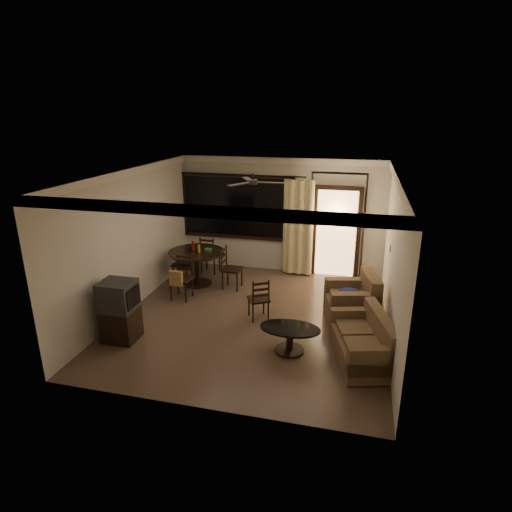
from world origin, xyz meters
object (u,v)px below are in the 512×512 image
(tv_cabinet, at_px, (120,311))
(coffee_table, at_px, (290,335))
(dining_chair_south, at_px, (181,285))
(armchair, at_px, (354,302))
(dining_table, at_px, (197,258))
(sofa, at_px, (365,343))
(dining_chair_north, at_px, (210,262))
(dining_chair_west, at_px, (184,271))
(dining_chair_east, at_px, (232,276))
(side_chair, at_px, (259,306))

(tv_cabinet, distance_m, coffee_table, 2.96)
(coffee_table, bearing_deg, dining_chair_south, 149.42)
(tv_cabinet, bearing_deg, armchair, 23.33)
(dining_table, relative_size, sofa, 0.80)
(dining_table, bearing_deg, dining_chair_north, 87.98)
(tv_cabinet, height_order, armchair, tv_cabinet)
(dining_chair_west, distance_m, armchair, 4.06)
(dining_chair_south, height_order, armchair, dining_chair_south)
(armchair, bearing_deg, dining_chair_south, 164.42)
(dining_chair_east, distance_m, tv_cabinet, 2.95)
(dining_chair_north, height_order, sofa, dining_chair_north)
(side_chair, bearing_deg, armchair, 162.00)
(sofa, xyz_separation_m, side_chair, (-2.00, 1.02, -0.06))
(armchair, bearing_deg, side_chair, 178.17)
(dining_table, relative_size, tv_cabinet, 1.17)
(dining_table, distance_m, dining_chair_west, 0.50)
(dining_table, height_order, dining_chair_east, dining_table)
(dining_chair_south, distance_m, sofa, 4.11)
(dining_table, distance_m, dining_chair_north, 0.86)
(dining_chair_west, xyz_separation_m, dining_chair_east, (1.19, -0.06, 0.00))
(dining_chair_east, height_order, side_chair, dining_chair_east)
(tv_cabinet, relative_size, armchair, 1.00)
(dining_table, distance_m, coffee_table, 3.53)
(dining_chair_west, distance_m, coffee_table, 3.80)
(dining_table, relative_size, dining_chair_east, 1.34)
(dining_chair_east, xyz_separation_m, dining_chair_south, (-0.87, -0.83, 0.02))
(dining_chair_south, height_order, coffee_table, dining_chair_south)
(tv_cabinet, bearing_deg, sofa, 4.33)
(dining_chair_north, distance_m, armchair, 3.96)
(dining_chair_west, bearing_deg, dining_chair_east, 89.15)
(side_chair, bearing_deg, coffee_table, 97.42)
(armchair, height_order, coffee_table, armchair)
(dining_chair_west, height_order, dining_chair_north, same)
(dining_chair_south, distance_m, side_chair, 1.88)
(armchair, relative_size, coffee_table, 1.09)
(dining_table, xyz_separation_m, tv_cabinet, (-0.37, -2.71, -0.08))
(dining_table, bearing_deg, dining_chair_east, -2.19)
(dining_chair_west, height_order, dining_chair_east, same)
(tv_cabinet, xyz_separation_m, side_chair, (2.15, 1.35, -0.30))
(dining_chair_west, distance_m, dining_chair_east, 1.19)
(sofa, bearing_deg, tv_cabinet, 169.05)
(dining_table, distance_m, dining_chair_south, 0.92)
(dining_table, xyz_separation_m, dining_chair_south, (-0.03, -0.86, -0.32))
(armchair, bearing_deg, dining_chair_west, 151.96)
(sofa, distance_m, armchair, 1.40)
(dining_chair_east, relative_size, dining_chair_south, 1.00)
(dining_chair_north, distance_m, coffee_table, 4.07)
(dining_chair_east, relative_size, tv_cabinet, 0.87)
(dining_table, distance_m, tv_cabinet, 2.73)
(dining_chair_north, relative_size, armchair, 0.87)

